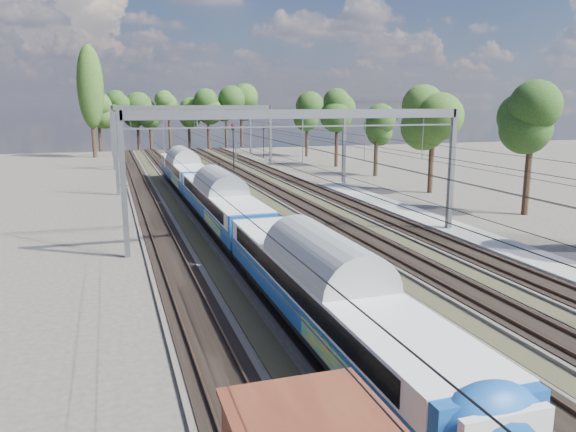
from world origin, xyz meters
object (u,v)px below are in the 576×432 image
object	(u,v)px
emu_train	(221,197)
worker	(220,169)
signal_near	(233,141)
signal_far	(264,137)

from	to	relation	value
emu_train	worker	bearing A→B (deg)	79.33
signal_near	signal_far	xyz separation A→B (m)	(8.87, 16.53, -0.55)
emu_train	worker	world-z (taller)	emu_train
signal_far	signal_near	bearing A→B (deg)	-103.69
worker	signal_far	distance (m)	24.69
signal_near	worker	bearing A→B (deg)	-98.68
signal_near	signal_far	bearing A→B (deg)	83.54
emu_train	worker	xyz separation A→B (m)	(5.93, 31.46, -1.72)
signal_near	emu_train	bearing A→B (deg)	-81.91
emu_train	signal_near	world-z (taller)	signal_near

